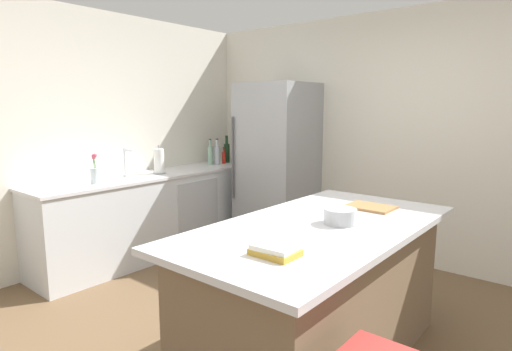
{
  "coord_description": "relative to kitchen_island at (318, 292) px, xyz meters",
  "views": [
    {
      "loc": [
        1.68,
        -2.1,
        1.63
      ],
      "look_at": [
        -0.77,
        0.85,
        1.0
      ],
      "focal_mm": 29.66,
      "sensor_mm": 36.0,
      "label": 1
    }
  ],
  "objects": [
    {
      "name": "counter_run_left",
      "position": [
        -2.46,
        0.63,
        -0.01
      ],
      "size": [
        0.63,
        2.76,
        0.9
      ],
      "color": "silver",
      "rests_on": "ground_plane"
    },
    {
      "name": "mixing_bowl",
      "position": [
        0.09,
        0.09,
        0.49
      ],
      "size": [
        0.2,
        0.2,
        0.1
      ],
      "color": "#B2B5BA",
      "rests_on": "kitchen_island"
    },
    {
      "name": "cookbook_stack",
      "position": [
        0.12,
        -0.62,
        0.47
      ],
      "size": [
        0.23,
        0.17,
        0.06
      ],
      "color": "gold",
      "rests_on": "kitchen_island"
    },
    {
      "name": "soda_bottle",
      "position": [
        -2.49,
        1.6,
        0.57
      ],
      "size": [
        0.07,
        0.07,
        0.32
      ],
      "color": "silver",
      "rests_on": "counter_run_left"
    },
    {
      "name": "cutting_board",
      "position": [
        0.06,
        0.59,
        0.46
      ],
      "size": [
        0.32,
        0.24,
        0.02
      ],
      "color": "#9E7042",
      "rests_on": "kitchen_island"
    },
    {
      "name": "vinegar_bottle",
      "position": [
        -2.41,
        1.9,
        0.57
      ],
      "size": [
        0.06,
        0.06,
        0.3
      ],
      "color": "#994C23",
      "rests_on": "counter_run_left"
    },
    {
      "name": "wall_left",
      "position": [
        -2.82,
        -0.11,
        0.84
      ],
      "size": [
        0.1,
        6.0,
        2.6
      ],
      "primitive_type": "cube",
      "color": "silver",
      "rests_on": "ground_plane"
    },
    {
      "name": "wine_bottle",
      "position": [
        -2.5,
        1.79,
        0.58
      ],
      "size": [
        0.07,
        0.07,
        0.35
      ],
      "color": "#19381E",
      "rests_on": "counter_run_left"
    },
    {
      "name": "sink_faucet",
      "position": [
        -2.51,
        0.28,
        0.6
      ],
      "size": [
        0.15,
        0.05,
        0.3
      ],
      "color": "silver",
      "rests_on": "counter_run_left"
    },
    {
      "name": "refrigerator",
      "position": [
        -1.62,
        1.73,
        0.49
      ],
      "size": [
        0.78,
        0.76,
        1.89
      ],
      "color": "#93969B",
      "rests_on": "ground_plane"
    },
    {
      "name": "paper_towel_roll",
      "position": [
        -2.42,
        0.64,
        0.58
      ],
      "size": [
        0.14,
        0.14,
        0.31
      ],
      "color": "gray",
      "rests_on": "counter_run_left"
    },
    {
      "name": "ground_plane",
      "position": [
        -0.37,
        -0.11,
        -0.46
      ],
      "size": [
        7.2,
        7.2,
        0.0
      ],
      "primitive_type": "plane",
      "color": "brown"
    },
    {
      "name": "wall_rear",
      "position": [
        -0.37,
        2.14,
        0.84
      ],
      "size": [
        6.0,
        0.1,
        2.6
      ],
      "primitive_type": "cube",
      "color": "silver",
      "rests_on": "ground_plane"
    },
    {
      "name": "kitchen_island",
      "position": [
        0.0,
        0.0,
        0.0
      ],
      "size": [
        1.04,
        2.01,
        0.9
      ],
      "color": "#7A6047",
      "rests_on": "ground_plane"
    },
    {
      "name": "flower_vase",
      "position": [
        -2.39,
        -0.13,
        0.54
      ],
      "size": [
        0.09,
        0.09,
        0.29
      ],
      "color": "silver",
      "rests_on": "counter_run_left"
    },
    {
      "name": "gin_bottle",
      "position": [
        -2.52,
        1.52,
        0.57
      ],
      "size": [
        0.06,
        0.06,
        0.32
      ],
      "color": "#8CB79E",
      "rests_on": "counter_run_left"
    },
    {
      "name": "hot_sauce_bottle",
      "position": [
        -2.46,
        1.7,
        0.52
      ],
      "size": [
        0.05,
        0.05,
        0.21
      ],
      "color": "red",
      "rests_on": "counter_run_left"
    }
  ]
}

